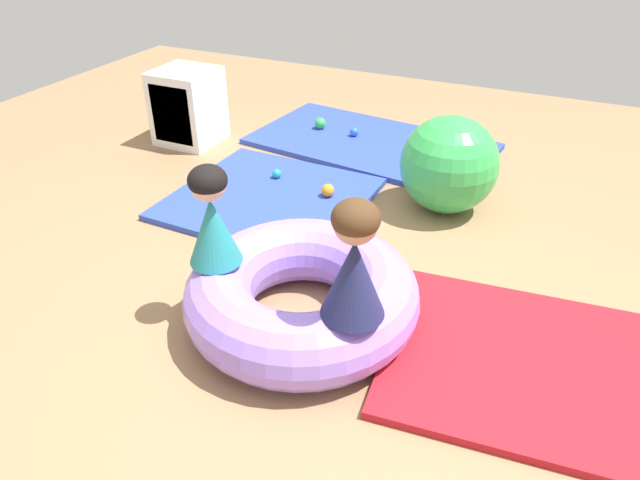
{
  "coord_description": "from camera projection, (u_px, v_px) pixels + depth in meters",
  "views": [
    {
      "loc": [
        0.88,
        -1.84,
        1.8
      ],
      "look_at": [
        -0.08,
        0.25,
        0.34
      ],
      "focal_mm": 32.64,
      "sensor_mm": 36.0,
      "label": 1
    }
  ],
  "objects": [
    {
      "name": "play_ball_yellow",
      "position": [
        283.0,
        237.0,
        3.22
      ],
      "size": [
        0.1,
        0.1,
        0.1
      ],
      "primitive_type": "sphere",
      "color": "yellow",
      "rests_on": "gym_mat_near_left"
    },
    {
      "name": "play_ball_green",
      "position": [
        320.0,
        123.0,
        4.71
      ],
      "size": [
        0.09,
        0.09,
        0.09
      ],
      "primitive_type": "sphere",
      "color": "green",
      "rests_on": "gym_mat_center_rear"
    },
    {
      "name": "play_ball_teal",
      "position": [
        277.0,
        174.0,
        3.95
      ],
      "size": [
        0.06,
        0.06,
        0.06
      ],
      "primitive_type": "sphere",
      "color": "teal",
      "rests_on": "gym_mat_near_left"
    },
    {
      "name": "gym_mat_near_left",
      "position": [
        270.0,
        199.0,
        3.76
      ],
      "size": [
        1.21,
        1.17,
        0.04
      ],
      "primitive_type": "cube",
      "rotation": [
        0.0,
        0.0,
        -0.03
      ],
      "color": "#2D47B7",
      "rests_on": "ground"
    },
    {
      "name": "inflatable_cushion",
      "position": [
        302.0,
        295.0,
        2.67
      ],
      "size": [
        1.08,
        1.08,
        0.32
      ],
      "primitive_type": "torus",
      "color": "#9975EA",
      "rests_on": "ground"
    },
    {
      "name": "exercise_ball_large",
      "position": [
        449.0,
        165.0,
        3.53
      ],
      "size": [
        0.6,
        0.6,
        0.6
      ],
      "primitive_type": "sphere",
      "color": "green",
      "rests_on": "ground"
    },
    {
      "name": "play_ball_orange",
      "position": [
        328.0,
        190.0,
        3.72
      ],
      "size": [
        0.08,
        0.08,
        0.08
      ],
      "primitive_type": "sphere",
      "color": "orange",
      "rests_on": "gym_mat_near_left"
    },
    {
      "name": "play_ball_blue",
      "position": [
        354.0,
        132.0,
        4.58
      ],
      "size": [
        0.07,
        0.07,
        0.07
      ],
      "primitive_type": "sphere",
      "color": "blue",
      "rests_on": "gym_mat_center_rear"
    },
    {
      "name": "ground_plane",
      "position": [
        313.0,
        332.0,
        2.69
      ],
      "size": [
        8.0,
        8.0,
        0.0
      ],
      "primitive_type": "plane",
      "color": "#93704C"
    },
    {
      "name": "gym_mat_center_rear",
      "position": [
        371.0,
        144.0,
        4.52
      ],
      "size": [
        1.91,
        1.22,
        0.04
      ],
      "primitive_type": "cube",
      "rotation": [
        0.0,
        0.0,
        -0.12
      ],
      "color": "#2D47B7",
      "rests_on": "ground"
    },
    {
      "name": "play_ball_pink",
      "position": [
        434.0,
        140.0,
        4.39
      ],
      "size": [
        0.1,
        0.1,
        0.1
      ],
      "primitive_type": "sphere",
      "color": "pink",
      "rests_on": "gym_mat_center_rear"
    },
    {
      "name": "storage_cube",
      "position": [
        186.0,
        107.0,
        4.46
      ],
      "size": [
        0.44,
        0.44,
        0.56
      ],
      "color": "white",
      "rests_on": "ground"
    },
    {
      "name": "child_in_teal",
      "position": [
        212.0,
        216.0,
        2.5
      ],
      "size": [
        0.34,
        0.34,
        0.47
      ],
      "rotation": [
        0.0,
        0.0,
        3.84
      ],
      "color": "teal",
      "rests_on": "inflatable_cushion"
    },
    {
      "name": "gym_mat_far_right",
      "position": [
        569.0,
        374.0,
        2.44
      ],
      "size": [
        1.62,
        1.15,
        0.04
      ],
      "primitive_type": "cube",
      "rotation": [
        0.0,
        0.0,
        0.1
      ],
      "color": "#B21923",
      "rests_on": "ground"
    },
    {
      "name": "child_in_navy",
      "position": [
        354.0,
        262.0,
        2.18
      ],
      "size": [
        0.32,
        0.32,
        0.5
      ],
      "rotation": [
        0.0,
        0.0,
        3.42
      ],
      "color": "navy",
      "rests_on": "inflatable_cushion"
    }
  ]
}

